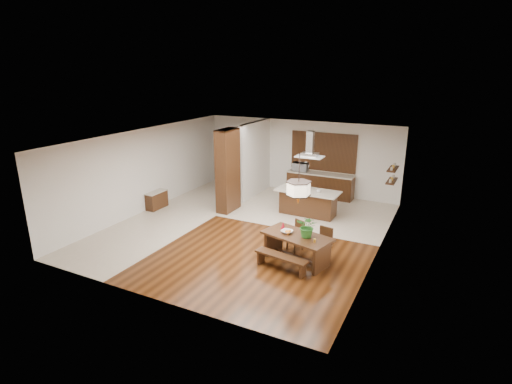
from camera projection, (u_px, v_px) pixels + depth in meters
The scene contains 25 objects.
room_shell at pixel (247, 165), 12.04m from camera, with size 9.00×9.04×2.92m.
tile_hallway at pixel (178, 214), 13.83m from camera, with size 2.50×9.00×0.01m, color beige.
tile_kitchen at pixel (311, 210), 14.24m from camera, with size 5.50×4.00×0.01m, color beige.
soffit_band at pixel (247, 138), 11.79m from camera, with size 8.00×9.00×0.02m, color #432510.
partition_pier at pixel (228, 171), 13.84m from camera, with size 0.45×1.00×2.90m, color black.
partition_stub at pixel (255, 159), 15.63m from camera, with size 0.18×2.40×2.90m, color silver.
hallway_console at pixel (157, 200), 14.36m from camera, with size 0.37×0.88×0.63m, color black.
hallway_doorway at pixel (240, 160), 17.25m from camera, with size 1.10×0.20×2.10m, color black.
rear_counter at pixel (320, 185), 15.66m from camera, with size 2.60×0.62×0.95m.
kitchen_window at pixel (324, 152), 15.50m from camera, with size 2.60×0.08×1.50m, color #9C642E.
shelf_lower at pixel (392, 181), 12.79m from camera, with size 0.26×0.90×0.04m, color black.
shelf_upper at pixel (393, 169), 12.67m from camera, with size 0.26×0.90×0.04m, color black.
dining_table at pixel (297, 242), 10.35m from camera, with size 1.95×1.32×0.74m.
dining_bench at pixel (281, 263), 9.99m from camera, with size 1.43×0.31×0.40m, color black, non-canonical shape.
dining_chair_left at pixel (295, 236), 11.06m from camera, with size 0.37×0.37×0.84m, color black, non-canonical shape.
dining_chair_right at pixel (323, 244), 10.49m from camera, with size 0.38×0.38×0.87m, color black, non-canonical shape.
pendant_lantern at pixel (299, 179), 9.84m from camera, with size 0.64×0.64×1.31m, color beige, non-canonical shape.
foliage_plant at pixel (308, 227), 10.07m from camera, with size 0.53×0.46×0.59m, color #276722.
fruit_bowl at pixel (287, 232), 10.41m from camera, with size 0.30×0.30×0.07m, color beige.
napkin_cone at pixel (283, 225), 10.66m from camera, with size 0.12×0.12×0.19m, color #A50B1C.
gold_ornament at pixel (315, 240), 9.85m from camera, with size 0.06×0.06×0.09m, color gold.
kitchen_island at pixel (308, 202), 13.70m from camera, with size 2.17×0.98×0.89m.
range_hood at pixel (310, 144), 13.11m from camera, with size 0.90×0.55×0.87m, color silver, non-canonical shape.
island_cup at pixel (318, 191), 13.30m from camera, with size 0.13×0.13×0.10m, color silver.
microwave at pixel (300, 167), 15.80m from camera, with size 0.60×0.40×0.33m, color silver.
Camera 1 is at (5.52, -10.36, 4.87)m, focal length 28.00 mm.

